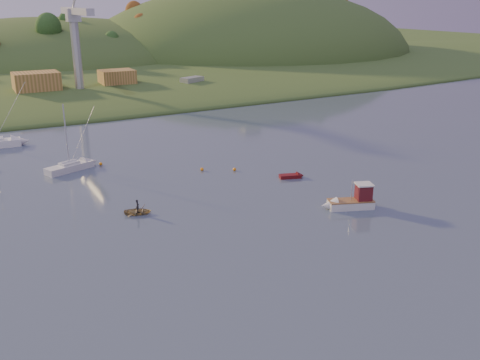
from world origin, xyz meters
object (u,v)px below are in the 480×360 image
canoe (138,211)px  red_tender (295,176)px  sailboat_near (69,166)px  fishing_boat (348,201)px

canoe → red_tender: 24.64m
sailboat_near → canoe: size_ratio=3.11×
sailboat_near → red_tender: bearing=-55.2°
sailboat_near → canoe: bearing=-101.6°
fishing_boat → sailboat_near: 42.04m
fishing_boat → sailboat_near: (-27.05, 32.18, -0.25)m
fishing_boat → canoe: size_ratio=2.10×
red_tender → sailboat_near: bearing=162.8°
fishing_boat → red_tender: (1.06, 13.15, -0.67)m
red_tender → fishing_boat: bearing=-77.7°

